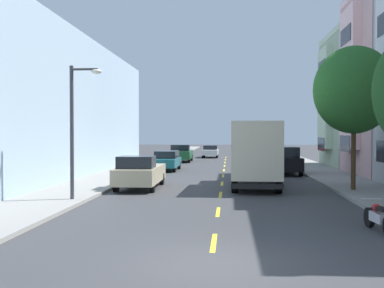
{
  "coord_description": "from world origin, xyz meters",
  "views": [
    {
      "loc": [
        0.4,
        -10.77,
        2.88
      ],
      "look_at": [
        -2.18,
        23.04,
        2.12
      ],
      "focal_mm": 45.74,
      "sensor_mm": 36.0,
      "label": 1
    }
  ],
  "objects_px": {
    "parked_suv_black": "(284,160)",
    "parked_pickup_champagne": "(140,173)",
    "street_lamp": "(76,120)",
    "delivery_box_truck": "(256,151)",
    "parked_wagon_orange": "(275,157)",
    "parked_pickup_forest": "(181,154)",
    "moving_white_sedan": "(210,151)",
    "parked_motorcycle": "(379,218)",
    "parked_sedan_red": "(259,149)",
    "street_tree_second": "(354,90)",
    "parked_wagon_teal": "(167,160)"
  },
  "relations": [
    {
      "from": "street_lamp",
      "to": "parked_suv_black",
      "type": "distance_m",
      "value": 17.95
    },
    {
      "from": "street_tree_second",
      "to": "parked_sedan_red",
      "type": "xyz_separation_m",
      "value": [
        -2.05,
        41.46,
        -4.2
      ]
    },
    {
      "from": "parked_wagon_teal",
      "to": "parked_pickup_forest",
      "type": "bearing_deg",
      "value": 89.83
    },
    {
      "from": "street_lamp",
      "to": "parked_motorcycle",
      "type": "xyz_separation_m",
      "value": [
        10.67,
        -5.24,
        -3.0
      ]
    },
    {
      "from": "street_tree_second",
      "to": "parked_motorcycle",
      "type": "bearing_deg",
      "value": -99.76
    },
    {
      "from": "delivery_box_truck",
      "to": "parked_pickup_champagne",
      "type": "height_order",
      "value": "delivery_box_truck"
    },
    {
      "from": "delivery_box_truck",
      "to": "parked_wagon_teal",
      "type": "height_order",
      "value": "delivery_box_truck"
    },
    {
      "from": "parked_suv_black",
      "to": "parked_pickup_champagne",
      "type": "xyz_separation_m",
      "value": [
        -8.45,
        -9.42,
        -0.16
      ]
    },
    {
      "from": "parked_wagon_orange",
      "to": "parked_pickup_forest",
      "type": "bearing_deg",
      "value": 142.9
    },
    {
      "from": "parked_wagon_orange",
      "to": "street_tree_second",
      "type": "bearing_deg",
      "value": -83.18
    },
    {
      "from": "delivery_box_truck",
      "to": "parked_pickup_forest",
      "type": "relative_size",
      "value": 1.42
    },
    {
      "from": "parked_suv_black",
      "to": "parked_wagon_teal",
      "type": "xyz_separation_m",
      "value": [
        -8.63,
        2.85,
        -0.18
      ]
    },
    {
      "from": "parked_suv_black",
      "to": "parked_pickup_champagne",
      "type": "bearing_deg",
      "value": -131.89
    },
    {
      "from": "moving_white_sedan",
      "to": "parked_suv_black",
      "type": "bearing_deg",
      "value": -75.31
    },
    {
      "from": "street_lamp",
      "to": "parked_wagon_orange",
      "type": "bearing_deg",
      "value": 65.32
    },
    {
      "from": "parked_motorcycle",
      "to": "moving_white_sedan",
      "type": "bearing_deg",
      "value": 98.69
    },
    {
      "from": "parked_pickup_forest",
      "to": "delivery_box_truck",
      "type": "bearing_deg",
      "value": -74.75
    },
    {
      "from": "street_lamp",
      "to": "parked_sedan_red",
      "type": "xyz_separation_m",
      "value": [
        10.27,
        45.82,
        -2.66
      ]
    },
    {
      "from": "parked_sedan_red",
      "to": "parked_motorcycle",
      "type": "distance_m",
      "value": 51.06
    },
    {
      "from": "parked_wagon_teal",
      "to": "moving_white_sedan",
      "type": "distance_m",
      "value": 20.35
    },
    {
      "from": "street_lamp",
      "to": "parked_wagon_orange",
      "type": "distance_m",
      "value": 24.54
    },
    {
      "from": "parked_pickup_forest",
      "to": "parked_motorcycle",
      "type": "bearing_deg",
      "value": -74.97
    },
    {
      "from": "street_tree_second",
      "to": "parked_suv_black",
      "type": "distance_m",
      "value": 11.19
    },
    {
      "from": "parked_pickup_champagne",
      "to": "moving_white_sedan",
      "type": "xyz_separation_m",
      "value": [
        2.41,
        32.45,
        -0.08
      ]
    },
    {
      "from": "street_tree_second",
      "to": "parked_wagon_orange",
      "type": "height_order",
      "value": "street_tree_second"
    },
    {
      "from": "parked_wagon_orange",
      "to": "parked_motorcycle",
      "type": "relative_size",
      "value": 2.31
    },
    {
      "from": "parked_pickup_champagne",
      "to": "delivery_box_truck",
      "type": "bearing_deg",
      "value": 8.92
    },
    {
      "from": "street_lamp",
      "to": "parked_wagon_orange",
      "type": "relative_size",
      "value": 1.16
    },
    {
      "from": "parked_sedan_red",
      "to": "street_tree_second",
      "type": "bearing_deg",
      "value": -87.17
    },
    {
      "from": "parked_pickup_champagne",
      "to": "parked_wagon_orange",
      "type": "bearing_deg",
      "value": 63.48
    },
    {
      "from": "parked_pickup_forest",
      "to": "parked_sedan_red",
      "type": "bearing_deg",
      "value": 63.02
    },
    {
      "from": "parked_suv_black",
      "to": "parked_sedan_red",
      "type": "distance_m",
      "value": 31.22
    },
    {
      "from": "street_lamp",
      "to": "moving_white_sedan",
      "type": "xyz_separation_m",
      "value": [
        4.12,
        37.62,
        -2.66
      ]
    },
    {
      "from": "parked_pickup_champagne",
      "to": "parked_sedan_red",
      "type": "xyz_separation_m",
      "value": [
        8.56,
        40.64,
        -0.08
      ]
    },
    {
      "from": "street_lamp",
      "to": "parked_wagon_orange",
      "type": "xyz_separation_m",
      "value": [
        10.19,
        22.17,
        -2.61
      ]
    },
    {
      "from": "street_lamp",
      "to": "parked_pickup_champagne",
      "type": "xyz_separation_m",
      "value": [
        1.71,
        5.17,
        -2.58
      ]
    },
    {
      "from": "delivery_box_truck",
      "to": "parked_pickup_champagne",
      "type": "bearing_deg",
      "value": -171.08
    },
    {
      "from": "parked_suv_black",
      "to": "moving_white_sedan",
      "type": "distance_m",
      "value": 23.81
    },
    {
      "from": "street_tree_second",
      "to": "parked_sedan_red",
      "type": "bearing_deg",
      "value": 92.83
    },
    {
      "from": "parked_pickup_forest",
      "to": "parked_wagon_teal",
      "type": "relative_size",
      "value": 1.13
    },
    {
      "from": "parked_wagon_orange",
      "to": "moving_white_sedan",
      "type": "relative_size",
      "value": 1.05
    },
    {
      "from": "moving_white_sedan",
      "to": "street_lamp",
      "type": "bearing_deg",
      "value": -96.25
    },
    {
      "from": "delivery_box_truck",
      "to": "moving_white_sedan",
      "type": "distance_m",
      "value": 31.73
    },
    {
      "from": "street_tree_second",
      "to": "moving_white_sedan",
      "type": "distance_m",
      "value": 34.52
    },
    {
      "from": "parked_wagon_orange",
      "to": "parked_suv_black",
      "type": "distance_m",
      "value": 7.58
    },
    {
      "from": "parked_pickup_champagne",
      "to": "parked_pickup_forest",
      "type": "distance_m",
      "value": 23.53
    },
    {
      "from": "street_tree_second",
      "to": "moving_white_sedan",
      "type": "bearing_deg",
      "value": 103.85
    },
    {
      "from": "street_lamp",
      "to": "parked_sedan_red",
      "type": "relative_size",
      "value": 1.21
    },
    {
      "from": "parked_wagon_orange",
      "to": "parked_pickup_forest",
      "type": "relative_size",
      "value": 0.89
    },
    {
      "from": "street_tree_second",
      "to": "parked_suv_black",
      "type": "xyz_separation_m",
      "value": [
        -2.16,
        10.24,
        -3.97
      ]
    }
  ]
}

